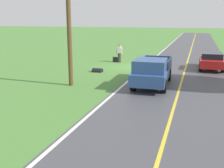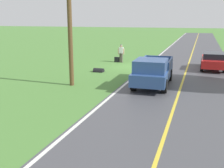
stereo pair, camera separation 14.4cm
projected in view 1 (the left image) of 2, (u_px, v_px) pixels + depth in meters
The scene contains 10 objects.
ground_plane at pixel (131, 67), 24.07m from camera, with size 200.00×200.00×0.00m, color #4C7F38.
road_surface at pixel (185, 70), 22.72m from camera, with size 7.37×120.00×0.00m, color #47474C.
lane_edge_line at pixel (144, 67), 23.74m from camera, with size 0.16×117.60×0.00m, color silver.
lane_centre_line at pixel (185, 70), 22.72m from camera, with size 0.14×117.60×0.00m, color gold.
hitchhiker_walking at pixel (120, 52), 26.36m from camera, with size 0.62×0.51×1.75m.
suitcase_carried at pixel (115, 60), 26.57m from camera, with size 0.20×0.46×0.50m, color black.
pickup_truck_passing at pixel (152, 71), 17.10m from camera, with size 2.20×5.45×1.82m.
sedan_near_oncoming at pixel (211, 60), 22.87m from camera, with size 1.95×4.41×1.41m.
utility_pole_roadside at pixel (69, 28), 16.63m from camera, with size 0.28×0.28×7.21m, color brown.
drainage_culvert at pixel (97, 72), 21.80m from camera, with size 0.60×0.60×0.80m, color black.
Camera 1 is at (-5.54, 23.15, 4.21)m, focal length 43.69 mm.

